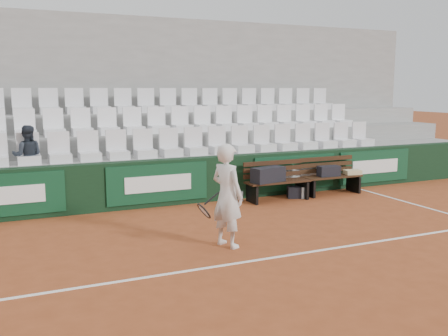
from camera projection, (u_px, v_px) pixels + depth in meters
ground at (247, 262)px, 7.29m from camera, size 80.00×80.00×0.00m
court_baseline at (247, 262)px, 7.29m from camera, size 18.00×0.06×0.01m
back_barrier at (168, 182)px, 10.84m from camera, size 18.00×0.34×1.00m
grandstand_tier_front at (157, 178)px, 11.39m from camera, size 18.00×0.95×1.00m
grandstand_tier_mid at (146, 162)px, 12.21m from camera, size 18.00×0.95×1.45m
grandstand_tier_back at (136, 149)px, 13.03m from camera, size 18.00×0.95×1.90m
grandstand_rear_wall at (129, 100)px, 13.40m from camera, size 18.00×0.30×4.40m
seat_row_front at (158, 143)px, 11.10m from camera, size 11.90×0.44×0.63m
seat_row_mid at (146, 120)px, 11.89m from camera, size 11.90×0.44×0.63m
seat_row_back at (136, 100)px, 12.68m from camera, size 11.90×0.44×0.63m
bench_left at (278, 191)px, 11.30m from camera, size 1.50×0.56×0.45m
bench_right at (332, 185)px, 11.97m from camera, size 1.50×0.56×0.45m
sports_bag_left at (268, 175)px, 11.10m from camera, size 0.83×0.50×0.33m
sports_bag_right at (329, 171)px, 11.85m from camera, size 0.54×0.28×0.24m
towel at (353, 172)px, 12.12m from camera, size 0.43×0.35×0.11m
sports_bag_ground at (297, 192)px, 11.57m from camera, size 0.50×0.41×0.26m
water_bottle_near at (242, 196)px, 11.24m from camera, size 0.06×0.06×0.22m
water_bottle_far at (303, 193)px, 11.46m from camera, size 0.08×0.08×0.27m
tennis_player at (227, 196)px, 7.91m from camera, size 0.79×0.71×1.66m
spectator_c at (26, 133)px, 10.01m from camera, size 0.66×0.55×1.23m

